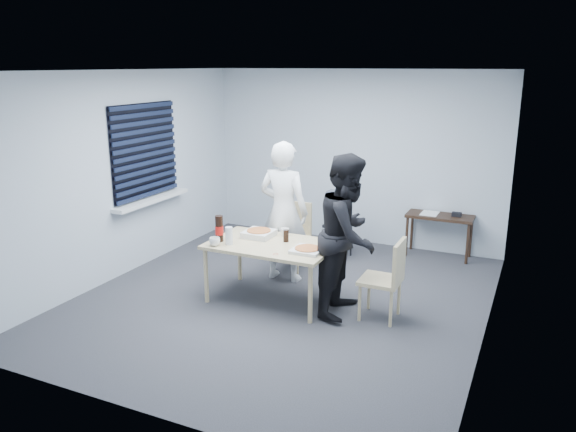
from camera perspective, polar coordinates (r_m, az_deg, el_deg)
The scene contains 19 objects.
room at distance 7.74m, azimuth -14.12°, elevation 5.63°, with size 5.00×5.00×5.00m.
dining_table at distance 6.43m, azimuth -1.69°, elevation -3.30°, with size 1.41×0.89×0.69m.
chair_far at distance 7.50m, azimuth 0.59°, elevation -1.50°, with size 0.42×0.42×0.89m.
chair_right at distance 6.06m, azimuth 10.19°, elevation -5.86°, with size 0.42×0.42×0.89m.
person_white at distance 6.99m, azimuth -0.45°, elevation 0.45°, with size 0.65×0.42×1.77m, color white.
person_black at distance 6.08m, azimuth 6.12°, elevation -1.93°, with size 0.86×0.47×1.77m, color black.
side_table at distance 8.20m, azimuth 15.16°, elevation -0.44°, with size 0.92×0.41×0.61m.
stool at distance 7.94m, azimuth 5.16°, elevation -1.49°, with size 0.36×0.36×0.50m.
backpack at distance 7.84m, azimuth 5.19°, elevation 0.82°, with size 0.33×0.24×0.46m.
pizza_box_a at distance 6.65m, azimuth -2.97°, elevation -1.78°, with size 0.33×0.33×0.08m.
pizza_box_b at distance 6.12m, azimuth 1.98°, elevation -3.45°, with size 0.32×0.32×0.05m.
mug_a at distance 6.36m, azimuth -7.46°, elevation -2.60°, with size 0.12×0.12×0.10m, color white.
mug_b at distance 6.67m, azimuth -0.34°, elevation -1.65°, with size 0.10×0.10×0.09m, color white.
cola_glass at distance 6.45m, azimuth -0.21°, elevation -2.03°, with size 0.06×0.06×0.14m, color black.
soda_bottle at distance 6.49m, azimuth -7.00°, elevation -1.32°, with size 0.10×0.10×0.30m.
plastic_cups at distance 6.38m, azimuth -6.01°, elevation -2.01°, with size 0.08×0.08×0.20m, color silver.
rubber_band at distance 6.05m, azimuth -1.26°, elevation -3.89°, with size 0.06×0.06×0.00m, color red.
papers at distance 8.22m, azimuth 14.20°, elevation 0.27°, with size 0.23×0.32×0.01m, color white.
black_box at distance 8.16m, azimuth 16.76°, elevation 0.16°, with size 0.13×0.09×0.05m, color black.
Camera 1 is at (2.62, -5.53, 2.67)m, focal length 35.00 mm.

